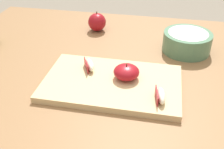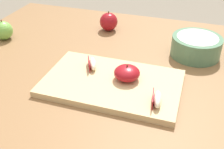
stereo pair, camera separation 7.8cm
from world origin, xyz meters
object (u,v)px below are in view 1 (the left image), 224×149
Objects in this scene: apple_half_skin_up at (126,72)px; ceramic_fruit_bowl at (187,42)px; whole_apple_red_delicious at (97,22)px; apple_wedge_front at (90,65)px; cutting_board at (112,83)px; apple_wedge_middle at (161,96)px.

ceramic_fruit_bowl is (0.18, 0.24, -0.00)m from apple_half_skin_up.
apple_wedge_front is at bearing -80.13° from whole_apple_red_delicious.
cutting_board is 5.94× the size of apple_wedge_middle.
apple_wedge_middle is 0.51m from whole_apple_red_delicious.
ceramic_fruit_bowl is at bearing 77.07° from apple_wedge_middle.
apple_wedge_middle is 0.82× the size of whole_apple_red_delicious.
ceramic_fruit_bowl is (0.07, 0.32, 0.00)m from apple_wedge_middle.
apple_wedge_middle is (0.22, -0.11, 0.00)m from apple_wedge_front.
apple_wedge_middle is at bearing -26.96° from apple_wedge_front.
cutting_board is 0.39m from whole_apple_red_delicious.
cutting_board is at bearing -31.18° from apple_wedge_front.
apple_half_skin_up is at bearing -13.22° from apple_wedge_front.
apple_half_skin_up is at bearing -63.62° from whole_apple_red_delicious.
whole_apple_red_delicious is at bearing 162.63° from ceramic_fruit_bowl.
whole_apple_red_delicious is at bearing 122.44° from apple_wedge_middle.
cutting_board is 0.16m from apple_wedge_middle.
ceramic_fruit_bowl reaches higher than apple_half_skin_up.
apple_half_skin_up is at bearing 140.55° from apple_wedge_middle.
whole_apple_red_delicious is (-0.14, 0.37, 0.03)m from cutting_board.
whole_apple_red_delicious is at bearing 99.87° from apple_wedge_front.
cutting_board is at bearing -152.09° from apple_half_skin_up.
ceramic_fruit_bowl is (0.29, 0.21, 0.00)m from apple_wedge_front.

